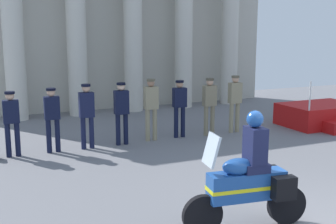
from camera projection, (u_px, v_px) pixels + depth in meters
name	position (u px, v px, depth m)	size (l,w,h in m)	color
colonnade_backdrop	(128.00, 15.00, 16.72)	(12.49, 1.56, 6.99)	beige
reviewing_stand	(322.00, 115.00, 14.20)	(2.49, 2.19, 1.61)	#B71414
officer_in_row_0	(11.00, 119.00, 10.57)	(0.39, 0.24, 1.64)	black
officer_in_row_1	(52.00, 115.00, 10.94)	(0.39, 0.24, 1.67)	black
officer_in_row_2	(87.00, 111.00, 11.29)	(0.39, 0.24, 1.72)	#141938
officer_in_row_3	(122.00, 108.00, 11.69)	(0.39, 0.24, 1.71)	black
officer_in_row_4	(151.00, 105.00, 12.13)	(0.39, 0.24, 1.76)	gray
officer_in_row_5	(180.00, 104.00, 12.53)	(0.39, 0.24, 1.68)	black
officer_in_row_6	(210.00, 102.00, 12.76)	(0.39, 0.24, 1.71)	#7A7056
officer_in_row_7	(235.00, 99.00, 13.15)	(0.39, 0.24, 1.75)	gray
motorcycle_with_rider	(251.00, 181.00, 6.70)	(2.09, 0.74, 1.90)	black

